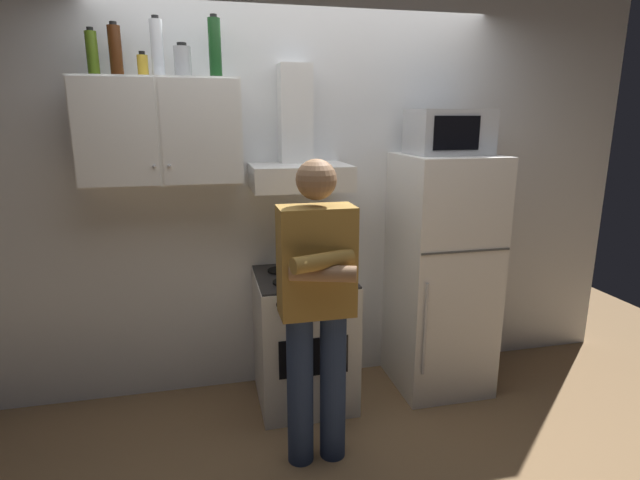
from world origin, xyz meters
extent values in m
plane|color=olive|center=(0.00, 0.00, 0.00)|extent=(7.00, 7.00, 0.00)
cube|color=white|center=(0.00, 0.60, 1.35)|extent=(4.80, 0.10, 2.70)
cube|color=white|center=(-0.85, 0.38, 1.75)|extent=(0.90, 0.34, 0.60)
cube|color=white|center=(-1.07, 0.20, 1.75)|extent=(0.43, 0.01, 0.58)
cube|color=white|center=(-0.62, 0.20, 1.75)|extent=(0.43, 0.01, 0.58)
sphere|color=#B2B2B7|center=(-0.89, 0.19, 1.57)|extent=(0.02, 0.02, 0.02)
sphere|color=#B2B2B7|center=(-0.81, 0.19, 1.57)|extent=(0.02, 0.02, 0.02)
cube|color=white|center=(-0.05, 0.25, 0.42)|extent=(0.60, 0.60, 0.85)
cube|color=black|center=(-0.05, 0.25, 0.86)|extent=(0.59, 0.59, 0.01)
cube|color=black|center=(-0.05, -0.05, 0.45)|extent=(0.42, 0.01, 0.24)
cylinder|color=black|center=(-0.18, 0.13, 0.87)|extent=(0.16, 0.16, 0.01)
cylinder|color=black|center=(0.08, 0.13, 0.87)|extent=(0.16, 0.16, 0.01)
cylinder|color=black|center=(-0.18, 0.37, 0.87)|extent=(0.16, 0.16, 0.01)
cylinder|color=black|center=(0.08, 0.37, 0.87)|extent=(0.16, 0.16, 0.01)
cylinder|color=black|center=(-0.25, -0.06, 0.80)|extent=(0.04, 0.02, 0.04)
cylinder|color=black|center=(-0.12, -0.06, 0.80)|extent=(0.04, 0.02, 0.04)
cylinder|color=black|center=(0.02, -0.06, 0.80)|extent=(0.04, 0.02, 0.04)
cylinder|color=black|center=(0.15, -0.06, 0.80)|extent=(0.04, 0.02, 0.04)
cube|color=white|center=(-0.05, 0.33, 1.47)|extent=(0.60, 0.44, 0.15)
cube|color=white|center=(-0.05, 0.47, 1.85)|extent=(0.20, 0.16, 0.60)
cube|color=white|center=(0.90, 0.25, 0.80)|extent=(0.60, 0.60, 1.60)
cube|color=#4C4C4C|center=(0.90, -0.05, 1.04)|extent=(0.59, 0.01, 0.01)
cylinder|color=silver|center=(0.65, -0.06, 0.56)|extent=(0.02, 0.02, 0.60)
cube|color=#B7BABF|center=(0.90, 0.27, 1.74)|extent=(0.48, 0.36, 0.28)
cube|color=black|center=(0.86, 0.09, 1.74)|extent=(0.30, 0.01, 0.20)
cylinder|color=navy|center=(-0.19, -0.35, 0.42)|extent=(0.14, 0.14, 0.85)
cylinder|color=navy|center=(-0.01, -0.35, 0.42)|extent=(0.14, 0.14, 0.85)
cube|color=olive|center=(-0.10, -0.35, 1.13)|extent=(0.38, 0.20, 0.56)
cylinder|color=olive|center=(-0.10, -0.49, 1.17)|extent=(0.33, 0.17, 0.08)
cylinder|color=#8C6647|center=(-0.10, -0.49, 1.11)|extent=(0.33, 0.17, 0.08)
sphere|color=#8C6647|center=(-0.10, -0.35, 1.54)|extent=(0.20, 0.20, 0.20)
cylinder|color=#B7BABF|center=(0.08, 0.13, 0.94)|extent=(0.21, 0.21, 0.13)
cylinder|color=black|center=(-0.05, 0.13, 0.98)|extent=(0.05, 0.01, 0.01)
cylinder|color=black|center=(0.21, 0.13, 0.98)|extent=(0.05, 0.01, 0.01)
cylinder|color=#19471E|center=(-0.53, 0.36, 2.21)|extent=(0.07, 0.07, 0.32)
cylinder|color=black|center=(-0.53, 0.36, 2.38)|extent=(0.04, 0.04, 0.02)
cylinder|color=#4C6B19|center=(-1.18, 0.38, 2.17)|extent=(0.06, 0.06, 0.23)
cylinder|color=black|center=(-1.18, 0.38, 2.29)|extent=(0.03, 0.03, 0.02)
cylinder|color=#47230F|center=(-1.06, 0.38, 2.18)|extent=(0.07, 0.07, 0.26)
cylinder|color=black|center=(-1.06, 0.38, 2.32)|extent=(0.04, 0.04, 0.02)
cylinder|color=#B2B5BA|center=(-0.71, 0.38, 2.13)|extent=(0.10, 0.10, 0.17)
cylinder|color=black|center=(-0.71, 0.38, 2.23)|extent=(0.05, 0.05, 0.02)
cylinder|color=gold|center=(-0.93, 0.39, 2.11)|extent=(0.06, 0.06, 0.12)
cylinder|color=black|center=(-0.93, 0.39, 2.18)|extent=(0.03, 0.03, 0.02)
cylinder|color=silver|center=(-0.84, 0.37, 2.20)|extent=(0.07, 0.07, 0.30)
cylinder|color=black|center=(-0.84, 0.37, 2.36)|extent=(0.04, 0.04, 0.02)
camera|label=1|loc=(-0.62, -2.68, 1.83)|focal=27.88mm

